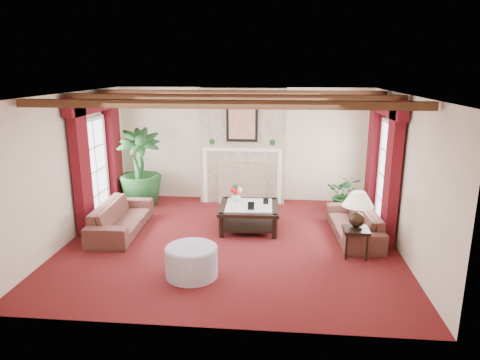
# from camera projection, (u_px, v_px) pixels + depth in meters

# --- Properties ---
(floor) EXTENTS (6.00, 6.00, 0.00)m
(floor) POSITION_uv_depth(u_px,v_px,m) (231.00, 241.00, 7.97)
(floor) COLOR #460C10
(floor) RESTS_ON ground
(ceiling) EXTENTS (6.00, 6.00, 0.00)m
(ceiling) POSITION_uv_depth(u_px,v_px,m) (230.00, 94.00, 7.29)
(ceiling) COLOR white
(ceiling) RESTS_ON floor
(back_wall) EXTENTS (6.00, 0.02, 2.70)m
(back_wall) POSITION_uv_depth(u_px,v_px,m) (244.00, 145.00, 10.28)
(back_wall) COLOR beige
(back_wall) RESTS_ON ground
(left_wall) EXTENTS (0.02, 5.50, 2.70)m
(left_wall) POSITION_uv_depth(u_px,v_px,m) (69.00, 168.00, 7.90)
(left_wall) COLOR beige
(left_wall) RESTS_ON ground
(right_wall) EXTENTS (0.02, 5.50, 2.70)m
(right_wall) POSITION_uv_depth(u_px,v_px,m) (403.00, 175.00, 7.36)
(right_wall) COLOR beige
(right_wall) RESTS_ON ground
(ceiling_beams) EXTENTS (6.00, 3.00, 0.12)m
(ceiling_beams) POSITION_uv_depth(u_px,v_px,m) (230.00, 98.00, 7.30)
(ceiling_beams) COLOR #3A2212
(ceiling_beams) RESTS_ON ceiling
(fireplace) EXTENTS (2.00, 0.52, 2.70)m
(fireplace) POSITION_uv_depth(u_px,v_px,m) (243.00, 88.00, 9.74)
(fireplace) COLOR tan
(fireplace) RESTS_ON ground
(french_door_left) EXTENTS (0.10, 1.10, 2.16)m
(french_door_left) POSITION_uv_depth(u_px,v_px,m) (91.00, 119.00, 8.66)
(french_door_left) COLOR white
(french_door_left) RESTS_ON ground
(french_door_right) EXTENTS (0.10, 1.10, 2.16)m
(french_door_right) POSITION_uv_depth(u_px,v_px,m) (391.00, 122.00, 8.13)
(french_door_right) COLOR white
(french_door_right) RESTS_ON ground
(curtains_left) EXTENTS (0.20, 2.40, 2.55)m
(curtains_left) POSITION_uv_depth(u_px,v_px,m) (94.00, 98.00, 8.54)
(curtains_left) COLOR #45090E
(curtains_left) RESTS_ON ground
(curtains_right) EXTENTS (0.20, 2.40, 2.55)m
(curtains_right) POSITION_uv_depth(u_px,v_px,m) (387.00, 100.00, 8.03)
(curtains_right) COLOR #45090E
(curtains_right) RESTS_ON ground
(sofa_left) EXTENTS (2.03, 0.73, 0.78)m
(sofa_left) POSITION_uv_depth(u_px,v_px,m) (121.00, 213.00, 8.36)
(sofa_left) COLOR #3E101C
(sofa_left) RESTS_ON ground
(sofa_right) EXTENTS (1.97, 0.82, 0.74)m
(sofa_right) POSITION_uv_depth(u_px,v_px,m) (354.00, 218.00, 8.11)
(sofa_right) COLOR #3E101C
(sofa_right) RESTS_ON ground
(potted_palm) EXTENTS (2.09, 2.40, 1.01)m
(potted_palm) POSITION_uv_depth(u_px,v_px,m) (140.00, 184.00, 9.96)
(potted_palm) COLOR black
(potted_palm) RESTS_ON ground
(small_plant) EXTENTS (1.33, 1.36, 0.69)m
(small_plant) POSITION_uv_depth(u_px,v_px,m) (346.00, 199.00, 9.40)
(small_plant) COLOR black
(small_plant) RESTS_ON ground
(coffee_table) EXTENTS (1.21, 1.21, 0.48)m
(coffee_table) POSITION_uv_depth(u_px,v_px,m) (249.00, 217.00, 8.58)
(coffee_table) COLOR black
(coffee_table) RESTS_ON ground
(side_table) EXTENTS (0.51, 0.51, 0.50)m
(side_table) POSITION_uv_depth(u_px,v_px,m) (355.00, 242.00, 7.29)
(side_table) COLOR black
(side_table) RESTS_ON ground
(ottoman) EXTENTS (0.81, 0.81, 0.47)m
(ottoman) POSITION_uv_depth(u_px,v_px,m) (192.00, 262.00, 6.60)
(ottoman) COLOR #9D97AB
(ottoman) RESTS_ON ground
(table_lamp) EXTENTS (0.52, 0.52, 0.67)m
(table_lamp) POSITION_uv_depth(u_px,v_px,m) (357.00, 210.00, 7.15)
(table_lamp) COLOR black
(table_lamp) RESTS_ON side_table
(flower_vase) EXTENTS (0.26, 0.27, 0.20)m
(flower_vase) POSITION_uv_depth(u_px,v_px,m) (236.00, 197.00, 8.75)
(flower_vase) COLOR silver
(flower_vase) RESTS_ON coffee_table
(book) EXTENTS (0.21, 0.04, 0.29)m
(book) POSITION_uv_depth(u_px,v_px,m) (261.00, 203.00, 8.18)
(book) COLOR black
(book) RESTS_ON coffee_table
(photo_frame_a) EXTENTS (0.13, 0.04, 0.17)m
(photo_frame_a) POSITION_uv_depth(u_px,v_px,m) (251.00, 206.00, 8.21)
(photo_frame_a) COLOR black
(photo_frame_a) RESTS_ON coffee_table
(photo_frame_b) EXTENTS (0.11, 0.04, 0.14)m
(photo_frame_b) POSITION_uv_depth(u_px,v_px,m) (266.00, 201.00, 8.56)
(photo_frame_b) COLOR black
(photo_frame_b) RESTS_ON coffee_table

